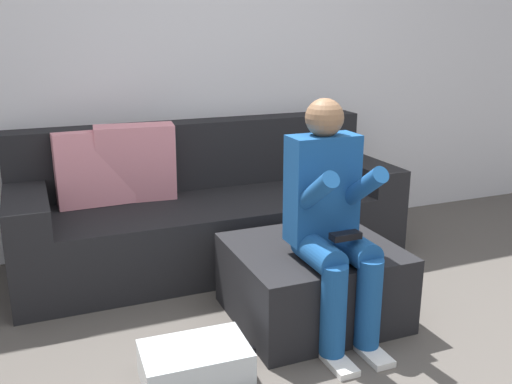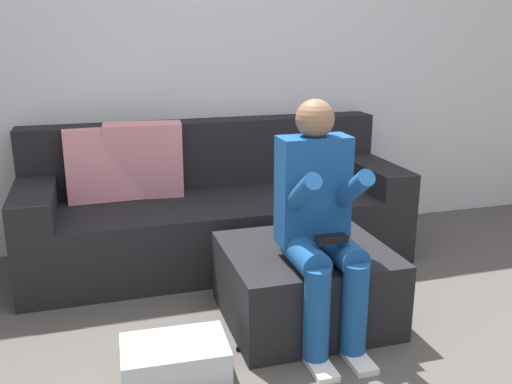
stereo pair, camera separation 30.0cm
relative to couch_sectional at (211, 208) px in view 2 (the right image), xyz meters
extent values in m
cube|color=silver|center=(0.20, 0.42, 0.97)|extent=(6.25, 0.10, 2.59)
cube|color=black|center=(0.03, -0.07, -0.12)|extent=(2.39, 0.87, 0.42)
cube|color=black|center=(0.03, 0.26, 0.31)|extent=(2.39, 0.22, 0.44)
cube|color=black|center=(-1.05, -0.07, 0.18)|extent=(0.23, 0.87, 0.16)
cube|color=black|center=(1.10, -0.07, 0.18)|extent=(0.23, 0.87, 0.16)
cube|color=pink|center=(-0.65, 0.08, 0.32)|extent=(0.46, 0.17, 0.45)
cube|color=pink|center=(-0.40, 0.07, 0.33)|extent=(0.49, 0.22, 0.48)
cube|color=black|center=(0.28, -0.97, -0.13)|extent=(0.81, 0.74, 0.39)
cube|color=#194C8C|center=(0.27, -1.06, 0.39)|extent=(0.33, 0.16, 0.52)
sphere|color=#8C6647|center=(0.27, -1.06, 0.73)|extent=(0.18, 0.18, 0.18)
cylinder|color=#194C8C|center=(0.18, -1.21, 0.13)|extent=(0.14, 0.31, 0.14)
cylinder|color=#194C8C|center=(0.18, -1.37, -0.08)|extent=(0.12, 0.12, 0.43)
cube|color=white|center=(0.18, -1.43, -0.31)|extent=(0.10, 0.22, 0.03)
cylinder|color=#194C8C|center=(0.15, -1.19, 0.41)|extent=(0.08, 0.36, 0.28)
cylinder|color=#194C8C|center=(0.37, -1.21, 0.13)|extent=(0.14, 0.31, 0.14)
cylinder|color=#194C8C|center=(0.37, -1.37, -0.08)|extent=(0.12, 0.12, 0.43)
cube|color=white|center=(0.37, -1.43, -0.31)|extent=(0.10, 0.22, 0.03)
cylinder|color=#194C8C|center=(0.39, -1.20, 0.41)|extent=(0.08, 0.37, 0.29)
cube|color=black|center=(0.27, -1.29, 0.23)|extent=(0.14, 0.06, 0.03)
cube|color=silver|center=(-0.44, -1.29, -0.25)|extent=(0.46, 0.31, 0.16)
cube|color=black|center=(-0.04, -1.22, -0.32)|extent=(0.19, 0.16, 0.02)
camera|label=1|loc=(-0.99, -3.33, 1.13)|focal=39.56mm
camera|label=2|loc=(-0.71, -3.43, 1.13)|focal=39.56mm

